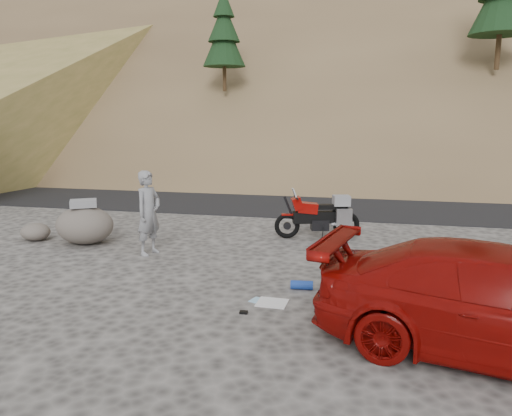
{
  "coord_description": "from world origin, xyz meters",
  "views": [
    {
      "loc": [
        2.66,
        -9.14,
        3.09
      ],
      "look_at": [
        0.22,
        1.8,
        1.0
      ],
      "focal_mm": 35.0,
      "sensor_mm": 36.0,
      "label": 1
    }
  ],
  "objects_px": {
    "motorcycle": "(321,216)",
    "man": "(150,254)",
    "red_car": "(503,357)",
    "boulder": "(85,224)"
  },
  "relations": [
    {
      "from": "man",
      "to": "motorcycle",
      "type": "bearing_deg",
      "value": -39.78
    },
    {
      "from": "man",
      "to": "boulder",
      "type": "xyz_separation_m",
      "value": [
        -1.93,
        0.53,
        0.48
      ]
    },
    {
      "from": "man",
      "to": "boulder",
      "type": "relative_size",
      "value": 1.11
    },
    {
      "from": "red_car",
      "to": "boulder",
      "type": "relative_size",
      "value": 2.88
    },
    {
      "from": "motorcycle",
      "to": "red_car",
      "type": "xyz_separation_m",
      "value": [
        2.91,
        -5.9,
        -0.56
      ]
    },
    {
      "from": "motorcycle",
      "to": "man",
      "type": "height_order",
      "value": "motorcycle"
    },
    {
      "from": "motorcycle",
      "to": "boulder",
      "type": "height_order",
      "value": "motorcycle"
    },
    {
      "from": "man",
      "to": "red_car",
      "type": "relative_size",
      "value": 0.39
    },
    {
      "from": "motorcycle",
      "to": "red_car",
      "type": "relative_size",
      "value": 0.44
    },
    {
      "from": "motorcycle",
      "to": "man",
      "type": "bearing_deg",
      "value": -162.95
    }
  ]
}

